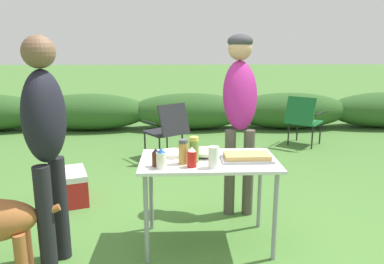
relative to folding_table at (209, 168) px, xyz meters
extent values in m
plane|color=#477533|center=(0.00, 0.00, -0.66)|extent=(60.00, 60.00, 0.00)
ellipsoid|color=#2D5623|center=(-2.00, 4.47, -0.31)|extent=(2.40, 0.90, 0.71)
ellipsoid|color=#2D5623|center=(0.00, 4.47, -0.31)|extent=(2.40, 0.90, 0.71)
ellipsoid|color=#2D5623|center=(2.00, 4.47, -0.31)|extent=(2.40, 0.90, 0.71)
cube|color=silver|center=(0.00, 0.00, 0.06)|extent=(1.10, 0.64, 0.02)
cylinder|color=gray|center=(-0.49, -0.27, -0.31)|extent=(0.04, 0.04, 0.71)
cylinder|color=gray|center=(0.49, -0.27, -0.31)|extent=(0.04, 0.04, 0.71)
cylinder|color=gray|center=(-0.49, 0.27, -0.31)|extent=(0.04, 0.04, 0.71)
cylinder|color=gray|center=(0.49, 0.27, -0.31)|extent=(0.04, 0.04, 0.71)
cube|color=#9E9EA3|center=(0.30, -0.04, 0.09)|extent=(0.40, 0.22, 0.02)
cube|color=tan|center=(0.30, -0.04, 0.11)|extent=(0.36, 0.19, 0.04)
cylinder|color=white|center=(-0.28, 0.12, 0.09)|extent=(0.23, 0.23, 0.03)
ellipsoid|color=#ADBC99|center=(-0.02, 0.09, 0.11)|extent=(0.25, 0.25, 0.07)
cylinder|color=white|center=(0.02, -0.21, 0.16)|extent=(0.08, 0.08, 0.16)
cylinder|color=olive|center=(-0.12, -0.06, 0.16)|extent=(0.07, 0.07, 0.17)
cylinder|color=#D1CC47|center=(-0.12, -0.06, 0.27)|extent=(0.07, 0.07, 0.03)
cylinder|color=#B2893D|center=(-0.20, -0.11, 0.16)|extent=(0.08, 0.08, 0.16)
cylinder|color=#4C4C4C|center=(-0.20, -0.11, 0.26)|extent=(0.07, 0.07, 0.03)
cylinder|color=#562314|center=(-0.41, -0.16, 0.13)|extent=(0.06, 0.06, 0.11)
cone|color=black|center=(-0.41, -0.16, 0.20)|extent=(0.05, 0.05, 0.03)
cylinder|color=red|center=(-0.14, -0.18, 0.14)|extent=(0.07, 0.07, 0.12)
cone|color=white|center=(-0.14, -0.18, 0.22)|extent=(0.06, 0.06, 0.03)
cylinder|color=silver|center=(-0.37, -0.21, 0.14)|extent=(0.08, 0.08, 0.12)
cone|color=#194793|center=(-0.37, -0.21, 0.22)|extent=(0.06, 0.06, 0.03)
cylinder|color=#4C473D|center=(0.26, 0.57, -0.24)|extent=(0.10, 0.10, 0.85)
cylinder|color=#4C473D|center=(0.44, 0.55, -0.24)|extent=(0.10, 0.10, 0.85)
ellipsoid|color=#931E70|center=(0.36, 0.69, 0.51)|extent=(0.36, 0.50, 0.73)
sphere|color=tan|center=(0.36, 0.82, 0.95)|extent=(0.24, 0.24, 0.24)
ellipsoid|color=#333338|center=(0.36, 0.82, 1.01)|extent=(0.25, 0.25, 0.14)
cylinder|color=black|center=(-1.20, -0.37, -0.25)|extent=(0.12, 0.12, 0.82)
cylinder|color=black|center=(-1.16, -0.17, -0.25)|extent=(0.12, 0.12, 0.82)
ellipsoid|color=black|center=(-1.18, -0.27, 0.49)|extent=(0.34, 0.42, 0.66)
sphere|color=brown|center=(-1.18, -0.27, 0.93)|extent=(0.23, 0.23, 0.23)
cylinder|color=#9E5B2D|center=(-1.34, -0.51, -0.47)|extent=(0.09, 0.09, 0.38)
cylinder|color=#9E5B2D|center=(-1.38, -0.32, -0.47)|extent=(0.09, 0.09, 0.38)
cylinder|color=#9E5B2D|center=(-1.20, -0.38, -0.19)|extent=(0.22, 0.10, 0.12)
cube|color=#232328|center=(-0.46, 2.51, -0.28)|extent=(0.64, 0.64, 0.03)
cube|color=#232328|center=(-0.30, 2.29, -0.05)|extent=(0.47, 0.40, 0.44)
cylinder|color=black|center=(-0.51, 2.24, -0.47)|extent=(0.02, 0.02, 0.38)
cylinder|color=black|center=(-0.18, 2.47, -0.47)|extent=(0.02, 0.02, 0.38)
cylinder|color=black|center=(-0.74, 2.56, -0.47)|extent=(0.02, 0.02, 0.38)
cylinder|color=black|center=(-0.41, 2.79, -0.47)|extent=(0.02, 0.02, 0.38)
cylinder|color=black|center=(-0.65, 2.38, -0.10)|extent=(0.26, 0.35, 0.02)
cylinder|color=black|center=(-0.27, 2.65, -0.10)|extent=(0.26, 0.35, 0.02)
cube|color=#19602D|center=(1.88, 3.16, -0.28)|extent=(0.65, 0.65, 0.03)
cube|color=#19602D|center=(1.71, 2.94, -0.05)|extent=(0.46, 0.41, 0.44)
cylinder|color=black|center=(1.60, 3.12, -0.47)|extent=(0.02, 0.02, 0.38)
cylinder|color=black|center=(1.92, 2.88, -0.47)|extent=(0.02, 0.02, 0.38)
cylinder|color=black|center=(1.85, 3.44, -0.47)|extent=(0.02, 0.02, 0.38)
cylinder|color=black|center=(2.16, 3.19, -0.47)|extent=(0.02, 0.02, 0.38)
cylinder|color=black|center=(1.70, 3.30, -0.10)|extent=(0.28, 0.34, 0.02)
cylinder|color=black|center=(2.06, 3.01, -0.10)|extent=(0.28, 0.34, 0.02)
cube|color=#B21E1E|center=(-1.39, 0.92, -0.52)|extent=(0.46, 0.56, 0.28)
cube|color=silver|center=(-1.39, 0.92, -0.35)|extent=(0.46, 0.56, 0.06)
camera|label=1|loc=(-0.25, -2.88, 0.97)|focal=35.00mm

